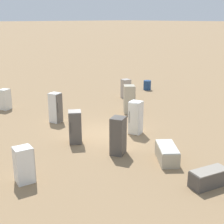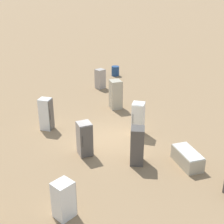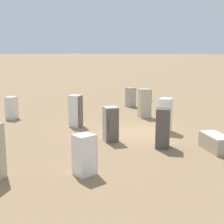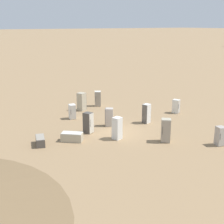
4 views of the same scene
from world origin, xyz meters
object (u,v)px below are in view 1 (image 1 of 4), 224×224
at_px(discarded_fridge_1, 118,136).
at_px(discarded_fridge_7, 5,99).
at_px(discarded_fridge_8, 167,153).
at_px(discarded_fridge_11, 129,99).
at_px(discarded_fridge_9, 56,108).
at_px(discarded_fridge_2, 209,178).
at_px(discarded_fridge_5, 136,118).
at_px(discarded_fridge_6, 75,127).
at_px(discarded_fridge_0, 24,165).
at_px(discarded_fridge_10, 126,89).
at_px(rusty_barrel, 147,85).

distance_m(discarded_fridge_1, discarded_fridge_7, 10.73).
distance_m(discarded_fridge_8, discarded_fridge_11, 7.49).
height_order(discarded_fridge_9, discarded_fridge_11, discarded_fridge_11).
xyz_separation_m(discarded_fridge_1, discarded_fridge_2, (4.47, 0.49, -0.57)).
bearing_deg(discarded_fridge_5, discarded_fridge_6, 52.56).
height_order(discarded_fridge_2, discarded_fridge_8, discarded_fridge_8).
bearing_deg(discarded_fridge_2, discarded_fridge_9, -163.49).
relative_size(discarded_fridge_0, discarded_fridge_11, 0.77).
relative_size(discarded_fridge_5, discarded_fridge_8, 1.02).
xyz_separation_m(discarded_fridge_1, discarded_fridge_9, (-5.95, 0.44, 0.02)).
distance_m(discarded_fridge_0, discarded_fridge_6, 4.30).
bearing_deg(discarded_fridge_1, discarded_fridge_6, 169.29).
bearing_deg(discarded_fridge_5, discarded_fridge_1, 99.74).
bearing_deg(discarded_fridge_7, discarded_fridge_9, -12.31).
height_order(discarded_fridge_9, discarded_fridge_10, discarded_fridge_9).
height_order(discarded_fridge_0, discarded_fridge_5, discarded_fridge_5).
distance_m(discarded_fridge_0, discarded_fridge_9, 7.30).
relative_size(discarded_fridge_0, discarded_fridge_9, 0.79).
relative_size(discarded_fridge_2, discarded_fridge_11, 0.87).
relative_size(discarded_fridge_11, rusty_barrel, 2.27).
distance_m(discarded_fridge_1, discarded_fridge_5, 2.87).
xyz_separation_m(discarded_fridge_7, discarded_fridge_10, (3.41, 8.51, 0.03)).
height_order(discarded_fridge_6, discarded_fridge_11, discarded_fridge_11).
height_order(discarded_fridge_7, discarded_fridge_9, discarded_fridge_9).
height_order(discarded_fridge_1, discarded_fridge_5, discarded_fridge_5).
bearing_deg(discarded_fridge_7, discarded_fridge_8, -17.27).
relative_size(discarded_fridge_0, discarded_fridge_8, 0.81).
bearing_deg(discarded_fridge_11, discarded_fridge_5, -0.91).
xyz_separation_m(discarded_fridge_5, rusty_barrel, (-6.74, 8.77, -0.50)).
distance_m(discarded_fridge_0, discarded_fridge_11, 10.29).
distance_m(discarded_fridge_1, discarded_fridge_6, 2.57).
distance_m(discarded_fridge_10, discarded_fridge_11, 4.14).
bearing_deg(discarded_fridge_7, discarded_fridge_2, -20.59).
bearing_deg(discarded_fridge_1, rusty_barrel, 99.96).
bearing_deg(discarded_fridge_5, discarded_fridge_0, 78.77).
xyz_separation_m(discarded_fridge_0, discarded_fridge_6, (-1.91, 3.85, 0.11)).
height_order(discarded_fridge_5, discarded_fridge_7, discarded_fridge_5).
bearing_deg(discarded_fridge_6, discarded_fridge_2, 134.21).
height_order(discarded_fridge_10, discarded_fridge_11, discarded_fridge_11).
bearing_deg(discarded_fridge_2, discarded_fridge_8, -176.98).
height_order(discarded_fridge_6, discarded_fridge_8, discarded_fridge_6).
xyz_separation_m(discarded_fridge_2, discarded_fridge_9, (-10.42, -0.05, 0.59)).
xyz_separation_m(discarded_fridge_1, discarded_fridge_11, (-4.24, 5.11, 0.04)).
relative_size(discarded_fridge_7, discarded_fridge_10, 0.96).
distance_m(discarded_fridge_2, discarded_fridge_7, 15.22).
bearing_deg(discarded_fridge_10, discarded_fridge_5, -25.64).
xyz_separation_m(discarded_fridge_8, discarded_fridge_11, (-6.28, 4.05, 0.59)).
xyz_separation_m(discarded_fridge_9, discarded_fridge_10, (-1.35, 7.46, -0.17)).
bearing_deg(discarded_fridge_2, discarded_fridge_5, 176.43).
height_order(discarded_fridge_8, discarded_fridge_11, discarded_fridge_11).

